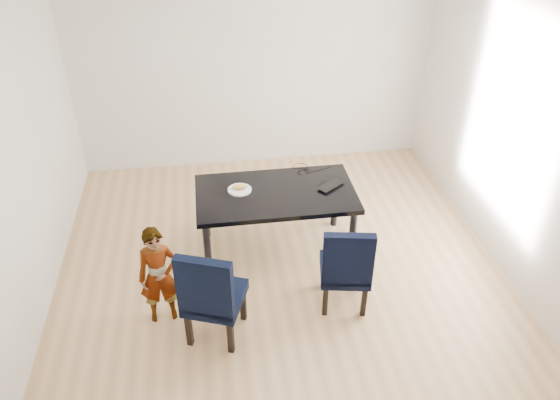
{
  "coord_description": "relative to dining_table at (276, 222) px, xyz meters",
  "views": [
    {
      "loc": [
        -0.62,
        -4.05,
        3.72
      ],
      "look_at": [
        0.0,
        0.2,
        0.85
      ],
      "focal_mm": 35.0,
      "sensor_mm": 36.0,
      "label": 1
    }
  ],
  "objects": [
    {
      "name": "floor",
      "position": [
        0.0,
        -0.5,
        -0.38
      ],
      "size": [
        4.5,
        5.0,
        0.01
      ],
      "primitive_type": "cube",
      "color": "tan",
      "rests_on": "ground"
    },
    {
      "name": "ceiling",
      "position": [
        0.0,
        -0.5,
        2.33
      ],
      "size": [
        4.5,
        5.0,
        0.01
      ],
      "primitive_type": "cube",
      "color": "white",
      "rests_on": "wall_back"
    },
    {
      "name": "wall_back",
      "position": [
        0.0,
        2.0,
        0.98
      ],
      "size": [
        4.5,
        0.01,
        2.7
      ],
      "primitive_type": "cube",
      "color": "silver",
      "rests_on": "ground"
    },
    {
      "name": "wall_left",
      "position": [
        -2.25,
        -0.5,
        0.98
      ],
      "size": [
        0.01,
        5.0,
        2.7
      ],
      "primitive_type": "cube",
      "color": "silver",
      "rests_on": "ground"
    },
    {
      "name": "wall_right",
      "position": [
        2.25,
        -0.5,
        0.98
      ],
      "size": [
        0.01,
        5.0,
        2.7
      ],
      "primitive_type": "cube",
      "color": "white",
      "rests_on": "ground"
    },
    {
      "name": "dining_table",
      "position": [
        0.0,
        0.0,
        0.0
      ],
      "size": [
        1.6,
        0.9,
        0.75
      ],
      "primitive_type": "cube",
      "color": "black",
      "rests_on": "floor"
    },
    {
      "name": "chair_left",
      "position": [
        -0.68,
        -1.06,
        0.12
      ],
      "size": [
        0.62,
        0.63,
        0.99
      ],
      "primitive_type": "cube",
      "rotation": [
        0.0,
        0.0,
        -0.36
      ],
      "color": "black",
      "rests_on": "floor"
    },
    {
      "name": "chair_right",
      "position": [
        0.53,
        -0.85,
        0.09
      ],
      "size": [
        0.52,
        0.54,
        0.93
      ],
      "primitive_type": "cube",
      "rotation": [
        0.0,
        0.0,
        -0.18
      ],
      "color": "black",
      "rests_on": "floor"
    },
    {
      "name": "child",
      "position": [
        -1.16,
        -0.81,
        0.12
      ],
      "size": [
        0.39,
        0.28,
        0.99
      ],
      "primitive_type": "imported",
      "rotation": [
        0.0,
        0.0,
        0.11
      ],
      "color": "#FF4915",
      "rests_on": "floor"
    },
    {
      "name": "plate",
      "position": [
        -0.36,
        0.08,
        0.38
      ],
      "size": [
        0.3,
        0.3,
        0.01
      ],
      "primitive_type": "cylinder",
      "rotation": [
        0.0,
        0.0,
        0.29
      ],
      "color": "white",
      "rests_on": "dining_table"
    },
    {
      "name": "sandwich",
      "position": [
        -0.36,
        0.08,
        0.42
      ],
      "size": [
        0.16,
        0.09,
        0.06
      ],
      "primitive_type": "ellipsoid",
      "rotation": [
        0.0,
        0.0,
        -0.16
      ],
      "color": "gold",
      "rests_on": "plate"
    },
    {
      "name": "laptop",
      "position": [
        0.55,
        0.05,
        0.39
      ],
      "size": [
        0.37,
        0.34,
        0.02
      ],
      "primitive_type": "imported",
      "rotation": [
        0.0,
        0.0,
        3.79
      ],
      "color": "black",
      "rests_on": "dining_table"
    },
    {
      "name": "cable_tangle",
      "position": [
        0.36,
        0.34,
        0.38
      ],
      "size": [
        0.17,
        0.17,
        0.01
      ],
      "primitive_type": "torus",
      "rotation": [
        0.0,
        0.0,
        0.17
      ],
      "color": "black",
      "rests_on": "dining_table"
    }
  ]
}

